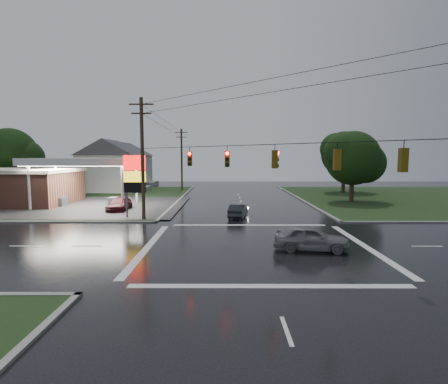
{
  "coord_description": "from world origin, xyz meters",
  "views": [
    {
      "loc": [
        -2.04,
        -22.07,
        5.75
      ],
      "look_at": [
        -2.13,
        5.17,
        3.0
      ],
      "focal_mm": 28.0,
      "sensor_mm": 36.0,
      "label": 1
    }
  ],
  "objects_px": {
    "house_near": "(111,165)",
    "house_far": "(126,164)",
    "tree_ne_near": "(354,158)",
    "gas_station": "(29,184)",
    "car_crossing": "(311,238)",
    "car_north": "(238,211)",
    "utility_pole_nw": "(142,157)",
    "tree_ne_far": "(345,154)",
    "pylon_sign": "(135,176)",
    "tree_nw_behind": "(11,154)",
    "car_pump": "(119,204)",
    "utility_pole_n": "(182,158)"
  },
  "relations": [
    {
      "from": "tree_ne_near",
      "to": "car_north",
      "type": "distance_m",
      "value": 19.27
    },
    {
      "from": "house_near",
      "to": "tree_nw_behind",
      "type": "distance_m",
      "value": 14.33
    },
    {
      "from": "utility_pole_nw",
      "to": "car_crossing",
      "type": "bearing_deg",
      "value": -39.42
    },
    {
      "from": "gas_station",
      "to": "car_pump",
      "type": "bearing_deg",
      "value": -20.83
    },
    {
      "from": "tree_ne_near",
      "to": "car_crossing",
      "type": "xyz_separation_m",
      "value": [
        -10.91,
        -22.96,
        -4.79
      ]
    },
    {
      "from": "car_north",
      "to": "car_crossing",
      "type": "relative_size",
      "value": 0.85
    },
    {
      "from": "utility_pole_nw",
      "to": "house_near",
      "type": "bearing_deg",
      "value": 113.37
    },
    {
      "from": "tree_nw_behind",
      "to": "house_far",
      "type": "bearing_deg",
      "value": 56.56
    },
    {
      "from": "utility_pole_nw",
      "to": "car_north",
      "type": "bearing_deg",
      "value": 8.88
    },
    {
      "from": "pylon_sign",
      "to": "tree_nw_behind",
      "type": "relative_size",
      "value": 0.6
    },
    {
      "from": "house_near",
      "to": "house_far",
      "type": "relative_size",
      "value": 1.0
    },
    {
      "from": "tree_nw_behind",
      "to": "car_crossing",
      "type": "xyz_separation_m",
      "value": [
        37.08,
        -30.96,
        -5.41
      ]
    },
    {
      "from": "tree_ne_near",
      "to": "car_north",
      "type": "xyz_separation_m",
      "value": [
        -14.94,
        -11.14,
        -4.92
      ]
    },
    {
      "from": "gas_station",
      "to": "car_north",
      "type": "distance_m",
      "value": 26.47
    },
    {
      "from": "car_pump",
      "to": "house_near",
      "type": "bearing_deg",
      "value": 109.77
    },
    {
      "from": "house_near",
      "to": "car_pump",
      "type": "height_order",
      "value": "house_near"
    },
    {
      "from": "tree_ne_near",
      "to": "house_far",
      "type": "bearing_deg",
      "value": 144.23
    },
    {
      "from": "utility_pole_nw",
      "to": "car_pump",
      "type": "bearing_deg",
      "value": 125.17
    },
    {
      "from": "tree_nw_behind",
      "to": "tree_ne_near",
      "type": "distance_m",
      "value": 48.65
    },
    {
      "from": "utility_pole_nw",
      "to": "house_near",
      "type": "distance_m",
      "value": 28.9
    },
    {
      "from": "gas_station",
      "to": "tree_ne_far",
      "type": "height_order",
      "value": "tree_ne_far"
    },
    {
      "from": "gas_station",
      "to": "tree_ne_near",
      "type": "distance_m",
      "value": 40.0
    },
    {
      "from": "utility_pole_n",
      "to": "tree_ne_near",
      "type": "xyz_separation_m",
      "value": [
        23.64,
        -16.01,
        0.09
      ]
    },
    {
      "from": "car_north",
      "to": "utility_pole_nw",
      "type": "bearing_deg",
      "value": 20.65
    },
    {
      "from": "tree_ne_near",
      "to": "gas_station",
      "type": "bearing_deg",
      "value": -176.7
    },
    {
      "from": "house_far",
      "to": "tree_ne_near",
      "type": "height_order",
      "value": "tree_ne_near"
    },
    {
      "from": "car_north",
      "to": "gas_station",
      "type": "bearing_deg",
      "value": -7.79
    },
    {
      "from": "car_north",
      "to": "tree_ne_far",
      "type": "bearing_deg",
      "value": -116.03
    },
    {
      "from": "tree_ne_far",
      "to": "car_north",
      "type": "distance_m",
      "value": 29.8
    },
    {
      "from": "utility_pole_nw",
      "to": "tree_nw_behind",
      "type": "height_order",
      "value": "utility_pole_nw"
    },
    {
      "from": "utility_pole_n",
      "to": "house_far",
      "type": "bearing_deg",
      "value": 141.23
    },
    {
      "from": "car_pump",
      "to": "gas_station",
      "type": "bearing_deg",
      "value": 159.12
    },
    {
      "from": "car_north",
      "to": "car_pump",
      "type": "bearing_deg",
      "value": -6.53
    },
    {
      "from": "pylon_sign",
      "to": "tree_ne_far",
      "type": "height_order",
      "value": "tree_ne_far"
    },
    {
      "from": "car_north",
      "to": "house_near",
      "type": "bearing_deg",
      "value": -39.51
    },
    {
      "from": "gas_station",
      "to": "house_far",
      "type": "distance_m",
      "value": 28.61
    },
    {
      "from": "house_near",
      "to": "tree_ne_near",
      "type": "height_order",
      "value": "tree_ne_near"
    },
    {
      "from": "house_near",
      "to": "car_pump",
      "type": "bearing_deg",
      "value": -70.19
    },
    {
      "from": "tree_ne_near",
      "to": "tree_ne_far",
      "type": "distance_m",
      "value": 12.39
    },
    {
      "from": "tree_ne_near",
      "to": "utility_pole_nw",
      "type": "bearing_deg",
      "value": -152.14
    },
    {
      "from": "tree_nw_behind",
      "to": "car_north",
      "type": "relative_size",
      "value": 2.58
    },
    {
      "from": "pylon_sign",
      "to": "tree_nw_behind",
      "type": "bearing_deg",
      "value": 140.13
    },
    {
      "from": "pylon_sign",
      "to": "tree_ne_near",
      "type": "bearing_deg",
      "value": 25.01
    },
    {
      "from": "utility_pole_n",
      "to": "car_pump",
      "type": "xyz_separation_m",
      "value": [
        -3.89,
        -22.97,
        -4.79
      ]
    },
    {
      "from": "utility_pole_nw",
      "to": "tree_ne_far",
      "type": "xyz_separation_m",
      "value": [
        26.65,
        24.49,
        0.46
      ]
    },
    {
      "from": "pylon_sign",
      "to": "utility_pole_nw",
      "type": "distance_m",
      "value": 2.22
    },
    {
      "from": "pylon_sign",
      "to": "car_north",
      "type": "relative_size",
      "value": 1.55
    },
    {
      "from": "car_crossing",
      "to": "car_north",
      "type": "bearing_deg",
      "value": 28.37
    },
    {
      "from": "car_crossing",
      "to": "tree_ne_near",
      "type": "bearing_deg",
      "value": -15.88
    },
    {
      "from": "utility_pole_nw",
      "to": "tree_nw_behind",
      "type": "xyz_separation_m",
      "value": [
        -24.34,
        20.49,
        0.46
      ]
    }
  ]
}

